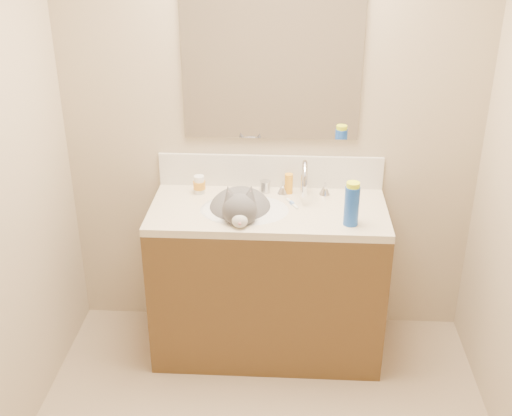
# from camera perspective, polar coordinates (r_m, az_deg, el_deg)

# --- Properties ---
(room_shell) EXTENTS (2.24, 2.54, 2.52)m
(room_shell) POSITION_cam_1_polar(r_m,az_deg,el_deg) (2.10, 0.21, 3.86)
(room_shell) COLOR tan
(room_shell) RESTS_ON ground
(vanity_cabinet) EXTENTS (1.20, 0.55, 0.82)m
(vanity_cabinet) POSITION_cam_1_polar(r_m,az_deg,el_deg) (3.46, 1.05, -6.67)
(vanity_cabinet) COLOR #543A1C
(vanity_cabinet) RESTS_ON ground
(counter_slab) EXTENTS (1.20, 0.55, 0.04)m
(counter_slab) POSITION_cam_1_polar(r_m,az_deg,el_deg) (3.25, 1.11, -0.28)
(counter_slab) COLOR beige
(counter_slab) RESTS_ON vanity_cabinet
(basin) EXTENTS (0.45, 0.36, 0.14)m
(basin) POSITION_cam_1_polar(r_m,az_deg,el_deg) (3.25, -1.04, -1.25)
(basin) COLOR white
(basin) RESTS_ON vanity_cabinet
(faucet) EXTENTS (0.28, 0.20, 0.21)m
(faucet) POSITION_cam_1_polar(r_m,az_deg,el_deg) (3.33, 4.31, 2.32)
(faucet) COLOR silver
(faucet) RESTS_ON counter_slab
(cat) EXTENTS (0.39, 0.47, 0.34)m
(cat) POSITION_cam_1_polar(r_m,az_deg,el_deg) (3.24, -1.38, -0.36)
(cat) COLOR #494749
(cat) RESTS_ON basin
(backsplash) EXTENTS (1.20, 0.02, 0.18)m
(backsplash) POSITION_cam_1_polar(r_m,az_deg,el_deg) (3.45, 1.29, 3.29)
(backsplash) COLOR silver
(backsplash) RESTS_ON counter_slab
(mirror) EXTENTS (0.90, 0.02, 0.80)m
(mirror) POSITION_cam_1_polar(r_m,az_deg,el_deg) (3.26, 1.40, 12.90)
(mirror) COLOR white
(mirror) RESTS_ON room_shell
(pill_bottle) EXTENTS (0.06, 0.06, 0.10)m
(pill_bottle) POSITION_cam_1_polar(r_m,az_deg,el_deg) (3.40, -5.06, 2.09)
(pill_bottle) COLOR white
(pill_bottle) RESTS_ON counter_slab
(pill_label) EXTENTS (0.07, 0.07, 0.04)m
(pill_label) POSITION_cam_1_polar(r_m,az_deg,el_deg) (3.40, -5.06, 2.05)
(pill_label) COLOR orange
(pill_label) RESTS_ON pill_bottle
(silver_jar) EXTENTS (0.07, 0.07, 0.06)m
(silver_jar) POSITION_cam_1_polar(r_m,az_deg,el_deg) (3.40, 0.81, 1.92)
(silver_jar) COLOR #B7B7BC
(silver_jar) RESTS_ON counter_slab
(amber_bottle) EXTENTS (0.05, 0.05, 0.11)m
(amber_bottle) POSITION_cam_1_polar(r_m,az_deg,el_deg) (3.39, 2.93, 2.18)
(amber_bottle) COLOR orange
(amber_bottle) RESTS_ON counter_slab
(toothbrush) EXTENTS (0.07, 0.12, 0.01)m
(toothbrush) POSITION_cam_1_polar(r_m,az_deg,el_deg) (3.28, 3.21, 0.40)
(toothbrush) COLOR white
(toothbrush) RESTS_ON counter_slab
(toothbrush_head) EXTENTS (0.03, 0.03, 0.01)m
(toothbrush_head) POSITION_cam_1_polar(r_m,az_deg,el_deg) (3.28, 3.22, 0.45)
(toothbrush_head) COLOR #6F9CED
(toothbrush_head) RESTS_ON counter_slab
(spray_can) EXTENTS (0.07, 0.07, 0.20)m
(spray_can) POSITION_cam_1_polar(r_m,az_deg,el_deg) (3.07, 8.50, 0.19)
(spray_can) COLOR blue
(spray_can) RESTS_ON counter_slab
(spray_cap) EXTENTS (0.06, 0.06, 0.04)m
(spray_cap) POSITION_cam_1_polar(r_m,az_deg,el_deg) (3.03, 8.62, 1.92)
(spray_cap) COLOR #EAFF1A
(spray_cap) RESTS_ON spray_can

